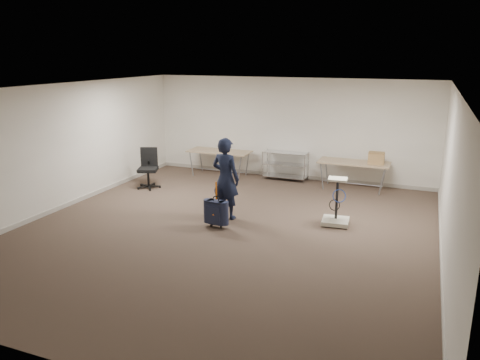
% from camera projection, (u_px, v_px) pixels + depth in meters
% --- Properties ---
extents(ground, '(9.00, 9.00, 0.00)m').
position_uv_depth(ground, '(225.00, 230.00, 9.35)').
color(ground, '#3F3026').
rests_on(ground, ground).
extents(room_shell, '(8.00, 9.00, 9.00)m').
position_uv_depth(room_shell, '(249.00, 208.00, 10.58)').
color(room_shell, silver).
rests_on(room_shell, ground).
extents(folding_table_left, '(1.80, 0.75, 0.73)m').
position_uv_depth(folding_table_left, '(219.00, 153.00, 13.40)').
color(folding_table_left, '#8F7658').
rests_on(folding_table_left, ground).
extents(folding_table_right, '(1.80, 0.75, 0.73)m').
position_uv_depth(folding_table_right, '(354.00, 164.00, 12.03)').
color(folding_table_right, '#8F7658').
rests_on(folding_table_right, ground).
extents(wire_shelf, '(1.22, 0.47, 0.80)m').
position_uv_depth(wire_shelf, '(285.00, 164.00, 13.00)').
color(wire_shelf, silver).
rests_on(wire_shelf, ground).
extents(person, '(0.70, 0.52, 1.75)m').
position_uv_depth(person, '(226.00, 178.00, 9.87)').
color(person, black).
rests_on(person, ground).
extents(suitcase, '(0.37, 0.23, 0.96)m').
position_uv_depth(suitcase, '(216.00, 212.00, 9.43)').
color(suitcase, black).
rests_on(suitcase, ground).
extents(office_chair, '(0.63, 0.64, 1.04)m').
position_uv_depth(office_chair, '(149.00, 176.00, 12.29)').
color(office_chair, black).
rests_on(office_chair, ground).
extents(equipment_cart, '(0.58, 0.58, 0.99)m').
position_uv_depth(equipment_cart, '(336.00, 212.00, 9.63)').
color(equipment_cart, beige).
rests_on(equipment_cart, ground).
extents(cardboard_box, '(0.40, 0.30, 0.29)m').
position_uv_depth(cardboard_box, '(376.00, 158.00, 11.79)').
color(cardboard_box, '#916043').
rests_on(cardboard_box, folding_table_right).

